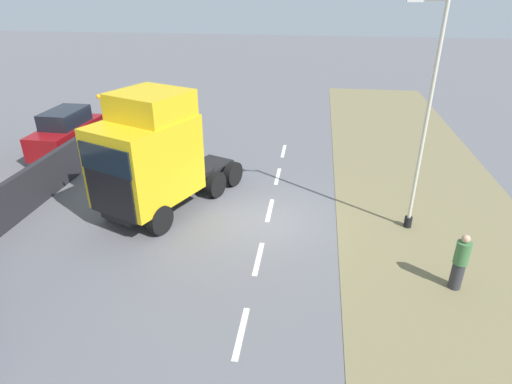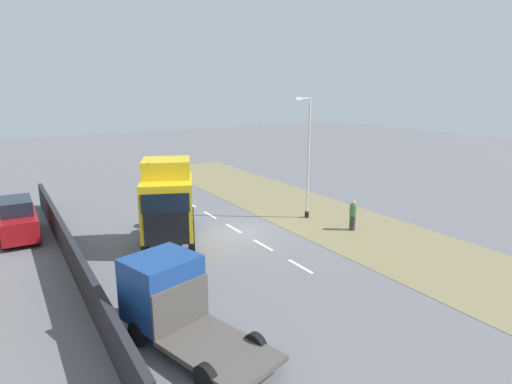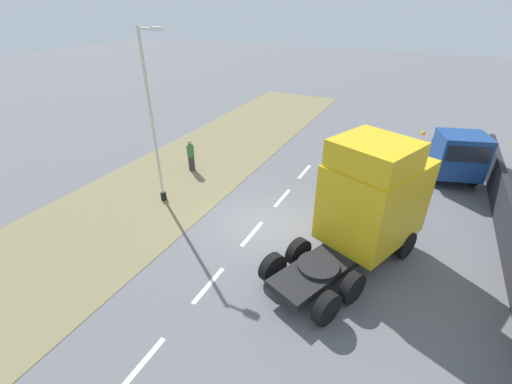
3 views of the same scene
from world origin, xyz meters
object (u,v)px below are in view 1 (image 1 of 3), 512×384
at_px(parked_car, 67,133).
at_px(lamp_post, 421,130).
at_px(lorry_cab, 151,156).
at_px(pedestrian, 460,263).

height_order(parked_car, lamp_post, lamp_post).
bearing_deg(parked_car, lorry_cab, 141.09).
distance_m(lorry_cab, lamp_post, 9.15).
bearing_deg(pedestrian, lamp_post, -75.90).
bearing_deg(parked_car, pedestrian, 153.30).
bearing_deg(parked_car, lamp_post, 162.16).
xyz_separation_m(lorry_cab, lamp_post, (-9.05, -0.19, 1.33)).
xyz_separation_m(lorry_cab, pedestrian, (-9.88, 3.09, -1.39)).
bearing_deg(lorry_cab, parked_car, -16.96).
distance_m(parked_car, pedestrian, 18.51).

